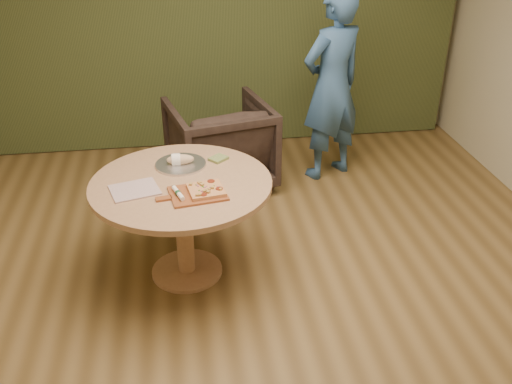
{
  "coord_description": "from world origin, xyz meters",
  "views": [
    {
      "loc": [
        -0.5,
        -2.86,
        2.53
      ],
      "look_at": [
        -0.05,
        0.25,
        0.79
      ],
      "focal_mm": 40.0,
      "sensor_mm": 36.0,
      "label": 1
    }
  ],
  "objects_px": {
    "bread_roll": "(179,160)",
    "pizza_paddle": "(196,194)",
    "flatbread_pizza": "(206,190)",
    "person_standing": "(332,86)",
    "cutlery_roll": "(178,193)",
    "pedestal_table": "(182,200)",
    "armchair": "(220,140)",
    "serving_tray": "(181,164)"
  },
  "relations": [
    {
      "from": "serving_tray",
      "to": "bread_roll",
      "type": "xyz_separation_m",
      "value": [
        -0.01,
        -0.0,
        0.04
      ]
    },
    {
      "from": "pedestal_table",
      "to": "cutlery_roll",
      "type": "distance_m",
      "value": 0.27
    },
    {
      "from": "pedestal_table",
      "to": "pizza_paddle",
      "type": "distance_m",
      "value": 0.26
    },
    {
      "from": "cutlery_roll",
      "to": "serving_tray",
      "type": "xyz_separation_m",
      "value": [
        0.03,
        0.46,
        -0.02
      ]
    },
    {
      "from": "pizza_paddle",
      "to": "pedestal_table",
      "type": "bearing_deg",
      "value": 105.89
    },
    {
      "from": "serving_tray",
      "to": "person_standing",
      "type": "height_order",
      "value": "person_standing"
    },
    {
      "from": "pizza_paddle",
      "to": "flatbread_pizza",
      "type": "height_order",
      "value": "flatbread_pizza"
    },
    {
      "from": "flatbread_pizza",
      "to": "cutlery_roll",
      "type": "height_order",
      "value": "flatbread_pizza"
    },
    {
      "from": "pizza_paddle",
      "to": "cutlery_roll",
      "type": "bearing_deg",
      "value": 178.47
    },
    {
      "from": "bread_roll",
      "to": "pizza_paddle",
      "type": "bearing_deg",
      "value": -78.14
    },
    {
      "from": "pedestal_table",
      "to": "flatbread_pizza",
      "type": "xyz_separation_m",
      "value": [
        0.16,
        -0.19,
        0.17
      ]
    },
    {
      "from": "pedestal_table",
      "to": "person_standing",
      "type": "bearing_deg",
      "value": 45.06
    },
    {
      "from": "pizza_paddle",
      "to": "bread_roll",
      "type": "bearing_deg",
      "value": 92.64
    },
    {
      "from": "flatbread_pizza",
      "to": "person_standing",
      "type": "relative_size",
      "value": 0.14
    },
    {
      "from": "pedestal_table",
      "to": "serving_tray",
      "type": "relative_size",
      "value": 3.44
    },
    {
      "from": "flatbread_pizza",
      "to": "bread_roll",
      "type": "distance_m",
      "value": 0.47
    },
    {
      "from": "bread_roll",
      "to": "pedestal_table",
      "type": "bearing_deg",
      "value": -89.59
    },
    {
      "from": "pedestal_table",
      "to": "flatbread_pizza",
      "type": "bearing_deg",
      "value": -50.02
    },
    {
      "from": "bread_roll",
      "to": "person_standing",
      "type": "height_order",
      "value": "person_standing"
    },
    {
      "from": "pizza_paddle",
      "to": "serving_tray",
      "type": "bearing_deg",
      "value": 91.55
    },
    {
      "from": "serving_tray",
      "to": "bread_roll",
      "type": "relative_size",
      "value": 1.84
    },
    {
      "from": "flatbread_pizza",
      "to": "person_standing",
      "type": "bearing_deg",
      "value": 51.95
    },
    {
      "from": "armchair",
      "to": "bread_roll",
      "type": "bearing_deg",
      "value": 58.37
    },
    {
      "from": "bread_roll",
      "to": "person_standing",
      "type": "xyz_separation_m",
      "value": [
        1.41,
        1.16,
        0.09
      ]
    },
    {
      "from": "pedestal_table",
      "to": "bread_roll",
      "type": "height_order",
      "value": "bread_roll"
    },
    {
      "from": "flatbread_pizza",
      "to": "cutlery_roll",
      "type": "relative_size",
      "value": 1.29
    },
    {
      "from": "flatbread_pizza",
      "to": "serving_tray",
      "type": "xyz_separation_m",
      "value": [
        -0.15,
        0.44,
        -0.02
      ]
    },
    {
      "from": "serving_tray",
      "to": "armchair",
      "type": "distance_m",
      "value": 1.2
    },
    {
      "from": "pedestal_table",
      "to": "armchair",
      "type": "xyz_separation_m",
      "value": [
        0.37,
        1.35,
        -0.17
      ]
    },
    {
      "from": "serving_tray",
      "to": "armchair",
      "type": "bearing_deg",
      "value": 71.62
    },
    {
      "from": "flatbread_pizza",
      "to": "armchair",
      "type": "relative_size",
      "value": 0.29
    },
    {
      "from": "armchair",
      "to": "person_standing",
      "type": "distance_m",
      "value": 1.13
    },
    {
      "from": "cutlery_roll",
      "to": "serving_tray",
      "type": "height_order",
      "value": "cutlery_roll"
    },
    {
      "from": "flatbread_pizza",
      "to": "pizza_paddle",
      "type": "bearing_deg",
      "value": -172.17
    },
    {
      "from": "serving_tray",
      "to": "armchair",
      "type": "relative_size",
      "value": 0.4
    },
    {
      "from": "pizza_paddle",
      "to": "armchair",
      "type": "distance_m",
      "value": 1.6
    },
    {
      "from": "person_standing",
      "to": "pedestal_table",
      "type": "bearing_deg",
      "value": 19.41
    },
    {
      "from": "pedestal_table",
      "to": "serving_tray",
      "type": "xyz_separation_m",
      "value": [
        0.01,
        0.25,
        0.15
      ]
    },
    {
      "from": "person_standing",
      "to": "flatbread_pizza",
      "type": "bearing_deg",
      "value": 26.3
    },
    {
      "from": "pedestal_table",
      "to": "serving_tray",
      "type": "height_order",
      "value": "serving_tray"
    },
    {
      "from": "pedestal_table",
      "to": "cutlery_roll",
      "type": "relative_size",
      "value": 6.26
    },
    {
      "from": "flatbread_pizza",
      "to": "armchair",
      "type": "bearing_deg",
      "value": 82.02
    }
  ]
}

